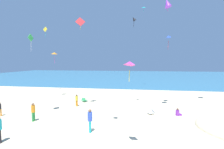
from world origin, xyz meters
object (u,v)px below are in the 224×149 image
(person_3, at_px, (77,99))
(kite_green, at_px, (31,38))
(beach_chair_near_camera, at_px, (151,112))
(kite_red, at_px, (80,22))
(kite_orange, at_px, (54,53))
(kite_teal, at_px, (144,7))
(beach_chair_far_right, at_px, (84,100))
(person_1, at_px, (178,113))
(kite_blue, at_px, (168,37))
(kite_magenta, at_px, (130,63))
(kite_black, at_px, (134,19))
(kite_yellow, at_px, (45,30))
(person_2, at_px, (33,111))
(person_4, at_px, (0,108))
(person_5, at_px, (90,119))
(kite_purple, at_px, (167,3))

(person_3, xyz_separation_m, kite_green, (-3.31, -3.23, 6.74))
(beach_chair_near_camera, relative_size, kite_red, 0.58)
(kite_orange, height_order, kite_teal, kite_teal)
(person_3, height_order, kite_green, kite_green)
(beach_chair_far_right, height_order, kite_orange, kite_orange)
(person_1, distance_m, kite_blue, 8.56)
(kite_magenta, relative_size, kite_blue, 0.71)
(kite_green, bearing_deg, kite_blue, 19.45)
(person_1, bearing_deg, kite_black, 135.75)
(kite_red, height_order, kite_yellow, kite_yellow)
(person_2, distance_m, kite_magenta, 10.18)
(person_1, relative_size, kite_magenta, 0.61)
(kite_teal, bearing_deg, beach_chair_near_camera, -89.44)
(beach_chair_near_camera, bearing_deg, kite_teal, -116.97)
(kite_yellow, xyz_separation_m, kite_blue, (18.85, -5.74, -2.54))
(kite_magenta, bearing_deg, kite_blue, 68.20)
(kite_blue, bearing_deg, kite_yellow, 163.06)
(person_1, xyz_separation_m, kite_blue, (-0.46, 3.25, 7.90))
(person_4, distance_m, kite_red, 11.88)
(person_1, relative_size, person_5, 0.41)
(person_2, height_order, kite_teal, kite_teal)
(person_5, distance_m, kite_purple, 13.54)
(kite_orange, height_order, kite_magenta, kite_orange)
(kite_magenta, bearing_deg, kite_black, 89.41)
(beach_chair_far_right, xyz_separation_m, kite_magenta, (6.29, -10.60, 4.93))
(kite_red, height_order, kite_teal, kite_teal)
(person_1, distance_m, kite_orange, 18.20)
(kite_green, bearing_deg, beach_chair_far_right, 56.51)
(kite_blue, bearing_deg, kite_red, -167.49)
(person_1, bearing_deg, kite_purple, 115.02)
(person_3, relative_size, kite_yellow, 0.76)
(kite_green, distance_m, kite_magenta, 11.40)
(person_2, height_order, kite_magenta, kite_magenta)
(person_4, relative_size, kite_magenta, 1.17)
(beach_chair_far_right, xyz_separation_m, person_3, (-0.22, -2.11, 0.57))
(kite_black, height_order, kite_yellow, kite_yellow)
(beach_chair_near_camera, distance_m, kite_black, 10.41)
(kite_green, distance_m, kite_yellow, 12.16)
(kite_green, height_order, kite_teal, kite_teal)
(person_3, bearing_deg, kite_orange, -105.33)
(beach_chair_far_right, bearing_deg, person_3, -162.43)
(person_2, distance_m, kite_blue, 16.03)
(kite_purple, distance_m, kite_teal, 15.94)
(beach_chair_near_camera, relative_size, kite_teal, 0.73)
(kite_magenta, xyz_separation_m, kite_yellow, (-14.79, 15.91, 5.53))
(person_4, xyz_separation_m, kite_blue, (16.71, 6.00, 7.37))
(person_3, height_order, kite_teal, kite_teal)
(kite_purple, xyz_separation_m, kite_yellow, (-18.27, 7.71, -0.53))
(kite_teal, bearing_deg, beach_chair_far_right, -122.60)
(person_3, bearing_deg, beach_chair_far_right, -161.03)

